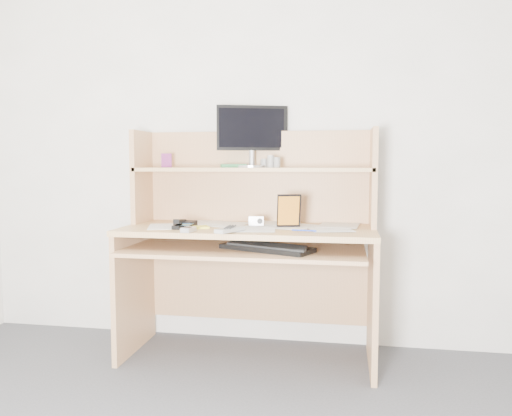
% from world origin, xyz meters
% --- Properties ---
extents(back_wall, '(3.60, 0.04, 2.50)m').
position_xyz_m(back_wall, '(0.00, 1.80, 1.25)').
color(back_wall, silver).
rests_on(back_wall, floor).
extents(desk, '(1.40, 0.70, 1.30)m').
position_xyz_m(desk, '(0.00, 1.56, 0.69)').
color(desk, tan).
rests_on(desk, floor).
extents(paper_clutter, '(1.32, 0.54, 0.01)m').
position_xyz_m(paper_clutter, '(0.00, 1.48, 0.75)').
color(paper_clutter, white).
rests_on(paper_clutter, desk).
extents(keyboard, '(0.52, 0.36, 0.03)m').
position_xyz_m(keyboard, '(0.13, 1.32, 0.67)').
color(keyboard, black).
rests_on(keyboard, desk).
extents(tv_remote, '(0.13, 0.20, 0.02)m').
position_xyz_m(tv_remote, '(-0.05, 1.24, 0.77)').
color(tv_remote, '#9D9E99').
rests_on(tv_remote, paper_clutter).
extents(flip_phone, '(0.06, 0.10, 0.02)m').
position_xyz_m(flip_phone, '(-0.27, 1.22, 0.77)').
color(flip_phone, silver).
rests_on(flip_phone, paper_clutter).
extents(stapler, '(0.04, 0.15, 0.05)m').
position_xyz_m(stapler, '(-0.36, 1.36, 0.78)').
color(stapler, black).
rests_on(stapler, paper_clutter).
extents(wallet, '(0.12, 0.10, 0.03)m').
position_xyz_m(wallet, '(-0.35, 1.43, 0.77)').
color(wallet, black).
rests_on(wallet, paper_clutter).
extents(sticky_note_pad, '(0.11, 0.11, 0.01)m').
position_xyz_m(sticky_note_pad, '(-0.25, 1.39, 0.76)').
color(sticky_note_pad, '#FFF243').
rests_on(sticky_note_pad, desk).
extents(digital_camera, '(0.09, 0.05, 0.05)m').
position_xyz_m(digital_camera, '(0.04, 1.52, 0.78)').
color(digital_camera, silver).
rests_on(digital_camera, paper_clutter).
extents(game_case, '(0.13, 0.05, 0.18)m').
position_xyz_m(game_case, '(0.23, 1.47, 0.85)').
color(game_case, black).
rests_on(game_case, paper_clutter).
extents(blue_pen, '(0.13, 0.02, 0.01)m').
position_xyz_m(blue_pen, '(0.32, 1.32, 0.76)').
color(blue_pen, '#1A39C5').
rests_on(blue_pen, paper_clutter).
extents(card_box, '(0.06, 0.03, 0.08)m').
position_xyz_m(card_box, '(-0.53, 1.64, 1.12)').
color(card_box, '#A62116').
rests_on(card_box, desk).
extents(shelf_book, '(0.20, 0.24, 0.02)m').
position_xyz_m(shelf_book, '(-0.13, 1.70, 1.09)').
color(shelf_book, '#307943').
rests_on(shelf_book, desk).
extents(chip_stack_a, '(0.05, 0.05, 0.05)m').
position_xyz_m(chip_stack_a, '(0.06, 1.65, 1.11)').
color(chip_stack_a, black).
rests_on(chip_stack_a, desk).
extents(chip_stack_b, '(0.04, 0.04, 0.06)m').
position_xyz_m(chip_stack_b, '(0.14, 1.61, 1.11)').
color(chip_stack_b, silver).
rests_on(chip_stack_b, desk).
extents(chip_stack_c, '(0.05, 0.05, 0.04)m').
position_xyz_m(chip_stack_c, '(0.05, 1.67, 1.10)').
color(chip_stack_c, black).
rests_on(chip_stack_c, desk).
extents(chip_stack_d, '(0.05, 0.05, 0.07)m').
position_xyz_m(chip_stack_d, '(0.11, 1.61, 1.12)').
color(chip_stack_d, silver).
rests_on(chip_stack_d, desk).
extents(monitor, '(0.41, 0.22, 0.37)m').
position_xyz_m(monitor, '(-0.02, 1.71, 1.28)').
color(monitor, '#B2B1B6').
rests_on(monitor, desk).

